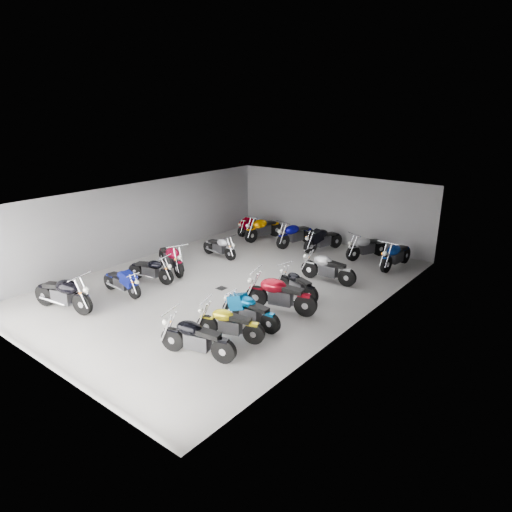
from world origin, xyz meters
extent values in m
plane|color=#9C9A94|center=(0.00, 0.00, 0.00)|extent=(14.00, 14.00, 0.00)
cube|color=slate|center=(0.00, 7.00, 1.60)|extent=(10.00, 0.10, 3.20)
cube|color=slate|center=(-5.00, 0.00, 1.60)|extent=(0.10, 14.00, 3.20)
cube|color=slate|center=(5.00, 0.00, 1.60)|extent=(0.10, 14.00, 3.20)
cube|color=black|center=(0.00, 0.00, 3.22)|extent=(10.00, 14.00, 0.04)
cube|color=black|center=(0.00, -0.50, 0.01)|extent=(0.32, 0.32, 0.01)
cylinder|color=black|center=(-1.91, -4.76, 0.36)|extent=(0.73, 0.31, 0.72)
cylinder|color=black|center=(-3.50, -5.14, 0.36)|extent=(0.74, 0.33, 0.72)
cube|color=#2D2D30|center=(-2.71, -4.95, 0.47)|extent=(0.79, 0.50, 0.45)
ellipsoid|color=black|center=(-2.47, -4.89, 0.83)|extent=(0.85, 0.61, 0.40)
cube|color=black|center=(-3.05, -5.03, 0.79)|extent=(0.74, 0.46, 0.20)
cylinder|color=black|center=(-1.69, -2.99, 0.29)|extent=(0.59, 0.13, 0.58)
cylinder|color=black|center=(-3.01, -3.02, 0.29)|extent=(0.59, 0.15, 0.58)
cube|color=#2D2D30|center=(-2.35, -3.00, 0.38)|extent=(0.60, 0.29, 0.36)
ellipsoid|color=navy|center=(-2.15, -3.00, 0.67)|extent=(0.63, 0.38, 0.33)
cube|color=black|center=(-2.64, -3.01, 0.64)|extent=(0.56, 0.27, 0.17)
cylinder|color=black|center=(-1.81, -1.49, 0.30)|extent=(0.61, 0.26, 0.60)
cylinder|color=black|center=(-3.13, -1.82, 0.30)|extent=(0.62, 0.28, 0.60)
cube|color=#2D2D30|center=(-2.47, -1.65, 0.39)|extent=(0.66, 0.42, 0.37)
ellipsoid|color=black|center=(-2.27, -1.60, 0.69)|extent=(0.71, 0.52, 0.34)
cube|color=black|center=(-2.76, -1.73, 0.66)|extent=(0.62, 0.39, 0.17)
cylinder|color=black|center=(-2.01, -0.71, 0.35)|extent=(0.70, 0.37, 0.70)
cylinder|color=black|center=(-3.50, -0.16, 0.35)|extent=(0.71, 0.40, 0.70)
cube|color=#2D2D30|center=(-2.76, -0.43, 0.46)|extent=(0.78, 0.55, 0.44)
ellipsoid|color=maroon|center=(-2.53, -0.52, 0.81)|extent=(0.85, 0.67, 0.39)
cube|color=black|center=(-3.08, -0.31, 0.76)|extent=(0.73, 0.52, 0.20)
cylinder|color=black|center=(-1.82, 2.00, 0.29)|extent=(0.59, 0.15, 0.58)
cylinder|color=black|center=(-3.13, 2.07, 0.29)|extent=(0.59, 0.17, 0.58)
cube|color=#2D2D30|center=(-2.48, 2.04, 0.38)|extent=(0.60, 0.30, 0.36)
ellipsoid|color=silver|center=(-2.28, 2.02, 0.67)|extent=(0.64, 0.40, 0.33)
cube|color=black|center=(-2.76, 2.05, 0.63)|extent=(0.57, 0.28, 0.17)
cylinder|color=black|center=(1.94, -4.47, 0.33)|extent=(0.68, 0.31, 0.67)
cylinder|color=black|center=(3.39, -4.06, 0.33)|extent=(0.68, 0.33, 0.67)
cube|color=#2D2D30|center=(2.67, -4.27, 0.44)|extent=(0.74, 0.48, 0.42)
ellipsoid|color=black|center=(2.45, -4.33, 0.77)|extent=(0.79, 0.59, 0.37)
cube|color=black|center=(2.99, -4.17, 0.73)|extent=(0.69, 0.45, 0.19)
cylinder|color=black|center=(2.06, -3.29, 0.31)|extent=(0.62, 0.32, 0.62)
cylinder|color=black|center=(3.38, -2.83, 0.31)|extent=(0.63, 0.34, 0.62)
cube|color=#2D2D30|center=(2.72, -3.06, 0.40)|extent=(0.69, 0.48, 0.39)
ellipsoid|color=gold|center=(2.52, -3.13, 0.71)|extent=(0.75, 0.58, 0.35)
cube|color=black|center=(3.01, -2.96, 0.67)|extent=(0.64, 0.45, 0.18)
cylinder|color=black|center=(1.95, -2.15, 0.31)|extent=(0.63, 0.16, 0.63)
cylinder|color=black|center=(3.37, -2.07, 0.31)|extent=(0.63, 0.18, 0.63)
cube|color=#2D2D30|center=(2.66, -2.11, 0.41)|extent=(0.65, 0.33, 0.39)
ellipsoid|color=#014A83|center=(2.44, -2.12, 0.72)|extent=(0.68, 0.42, 0.35)
cube|color=black|center=(2.97, -2.09, 0.68)|extent=(0.61, 0.30, 0.18)
cylinder|color=black|center=(1.96, -0.94, 0.36)|extent=(0.74, 0.34, 0.73)
cylinder|color=black|center=(3.54, -0.49, 0.36)|extent=(0.75, 0.36, 0.73)
cube|color=#2D2D30|center=(2.75, -0.71, 0.48)|extent=(0.80, 0.53, 0.45)
ellipsoid|color=maroon|center=(2.51, -0.78, 0.84)|extent=(0.87, 0.65, 0.41)
cube|color=black|center=(3.10, -0.62, 0.79)|extent=(0.75, 0.49, 0.21)
cylinder|color=black|center=(1.89, 0.74, 0.28)|extent=(0.58, 0.24, 0.57)
cylinder|color=black|center=(3.14, 0.45, 0.28)|extent=(0.58, 0.26, 0.57)
cube|color=#2D2D30|center=(2.52, 0.59, 0.37)|extent=(0.62, 0.39, 0.36)
ellipsoid|color=black|center=(2.32, 0.64, 0.66)|extent=(0.67, 0.48, 0.32)
cube|color=black|center=(2.79, 0.53, 0.62)|extent=(0.58, 0.36, 0.16)
cylinder|color=black|center=(1.87, 2.38, 0.33)|extent=(0.68, 0.19, 0.67)
cylinder|color=black|center=(3.37, 2.50, 0.33)|extent=(0.68, 0.21, 0.67)
cube|color=#2D2D30|center=(2.62, 2.44, 0.44)|extent=(0.70, 0.36, 0.42)
ellipsoid|color=#98989C|center=(2.39, 2.42, 0.77)|extent=(0.74, 0.47, 0.37)
cube|color=black|center=(2.95, 2.46, 0.73)|extent=(0.66, 0.34, 0.19)
cylinder|color=black|center=(-3.71, 5.02, 0.29)|extent=(0.15, 0.58, 0.58)
cylinder|color=black|center=(-3.63, 6.32, 0.29)|extent=(0.17, 0.58, 0.58)
cube|color=#2D2D30|center=(-3.67, 5.67, 0.38)|extent=(0.31, 0.60, 0.36)
ellipsoid|color=#A80013|center=(-3.68, 5.47, 0.67)|extent=(0.40, 0.63, 0.32)
cube|color=black|center=(-3.65, 5.96, 0.63)|extent=(0.29, 0.56, 0.16)
cylinder|color=black|center=(-2.76, 4.53, 0.35)|extent=(0.26, 0.72, 0.70)
cylinder|color=black|center=(-2.49, 6.10, 0.35)|extent=(0.28, 0.72, 0.70)
cube|color=#2D2D30|center=(-2.62, 5.32, 0.46)|extent=(0.44, 0.76, 0.44)
ellipsoid|color=#F89000|center=(-2.66, 5.08, 0.81)|extent=(0.56, 0.81, 0.40)
cube|color=black|center=(-2.56, 5.66, 0.77)|extent=(0.41, 0.71, 0.20)
cylinder|color=black|center=(-1.00, 4.66, 0.35)|extent=(0.28, 0.71, 0.70)
cylinder|color=black|center=(-0.68, 6.21, 0.35)|extent=(0.30, 0.72, 0.70)
cube|color=#2D2D30|center=(-0.84, 5.44, 0.46)|extent=(0.47, 0.76, 0.44)
ellipsoid|color=#070672|center=(-0.89, 5.20, 0.81)|extent=(0.58, 0.81, 0.39)
cube|color=black|center=(-0.77, 5.78, 0.76)|extent=(0.44, 0.71, 0.20)
cylinder|color=black|center=(0.33, 4.85, 0.33)|extent=(0.32, 0.68, 0.67)
cylinder|color=black|center=(0.76, 6.30, 0.33)|extent=(0.34, 0.68, 0.67)
cube|color=#2D2D30|center=(0.55, 5.58, 0.44)|extent=(0.49, 0.74, 0.42)
ellipsoid|color=black|center=(0.48, 5.36, 0.77)|extent=(0.60, 0.80, 0.37)
cube|color=black|center=(0.64, 5.90, 0.73)|extent=(0.46, 0.69, 0.19)
cylinder|color=black|center=(2.24, 5.15, 0.32)|extent=(0.38, 0.65, 0.65)
cylinder|color=black|center=(2.81, 6.51, 0.32)|extent=(0.39, 0.66, 0.65)
cube|color=#2D2D30|center=(2.53, 5.83, 0.43)|extent=(0.54, 0.73, 0.41)
ellipsoid|color=#A7A8AE|center=(2.44, 5.63, 0.75)|extent=(0.64, 0.79, 0.36)
cube|color=black|center=(2.65, 6.13, 0.71)|extent=(0.50, 0.68, 0.18)
cylinder|color=black|center=(3.90, 4.70, 0.34)|extent=(0.20, 0.69, 0.68)
cylinder|color=black|center=(4.03, 6.24, 0.34)|extent=(0.22, 0.69, 0.68)
cube|color=#2D2D30|center=(3.96, 5.47, 0.45)|extent=(0.38, 0.72, 0.43)
ellipsoid|color=navy|center=(3.94, 5.24, 0.79)|extent=(0.49, 0.76, 0.38)
cube|color=black|center=(3.99, 5.81, 0.75)|extent=(0.35, 0.67, 0.19)
camera|label=1|loc=(10.39, -11.47, 6.27)|focal=32.00mm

